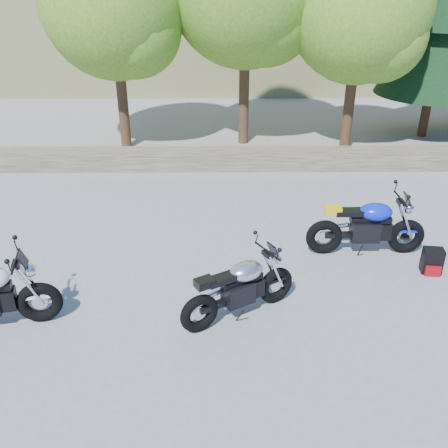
{
  "coord_description": "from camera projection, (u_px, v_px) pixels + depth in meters",
  "views": [
    {
      "loc": [
        0.15,
        -6.32,
        4.54
      ],
      "look_at": [
        0.2,
        1.0,
        0.75
      ],
      "focal_mm": 40.0,
      "sensor_mm": 36.0,
      "label": 1
    }
  ],
  "objects": [
    {
      "name": "tree_decid_right",
      "position": [
        365.0,
        14.0,
        12.27
      ],
      "size": [
        3.54,
        3.54,
        5.41
      ],
      "color": "#382314",
      "rests_on": "ground"
    },
    {
      "name": "stone_wall",
      "position": [
        215.0,
        159.0,
        12.46
      ],
      "size": [
        22.0,
        0.55,
        0.5
      ],
      "primitive_type": "cube",
      "color": "#463C2F",
      "rests_on": "ground"
    },
    {
      "name": "conifer_near",
      "position": [
        446.0,
        2.0,
        13.32
      ],
      "size": [
        3.17,
        3.17,
        7.06
      ],
      "color": "#382314",
      "rests_on": "ground"
    },
    {
      "name": "blue_bike",
      "position": [
        367.0,
        227.0,
        8.66
      ],
      "size": [
        2.09,
        0.66,
        1.05
      ],
      "rotation": [
        0.0,
        0.0,
        0.01
      ],
      "color": "black",
      "rests_on": "ground"
    },
    {
      "name": "backpack",
      "position": [
        432.0,
        261.0,
        8.23
      ],
      "size": [
        0.35,
        0.31,
        0.43
      ],
      "rotation": [
        0.0,
        0.0,
        -0.13
      ],
      "color": "black",
      "rests_on": "ground"
    },
    {
      "name": "tree_decid_left",
      "position": [
        118.0,
        7.0,
        12.35
      ],
      "size": [
        3.67,
        3.67,
        5.62
      ],
      "color": "#382314",
      "rests_on": "ground"
    },
    {
      "name": "silver_bike",
      "position": [
        240.0,
        288.0,
        7.09
      ],
      "size": [
        1.69,
        1.1,
        0.95
      ],
      "rotation": [
        0.0,
        0.0,
        0.54
      ],
      "color": "black",
      "rests_on": "ground"
    },
    {
      "name": "ground",
      "position": [
        212.0,
        297.0,
        7.7
      ],
      "size": [
        90.0,
        90.0,
        0.0
      ],
      "primitive_type": "plane",
      "color": "gray",
      "rests_on": "ground"
    }
  ]
}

